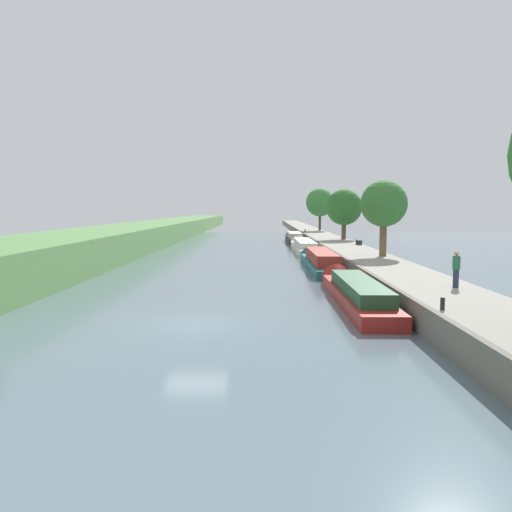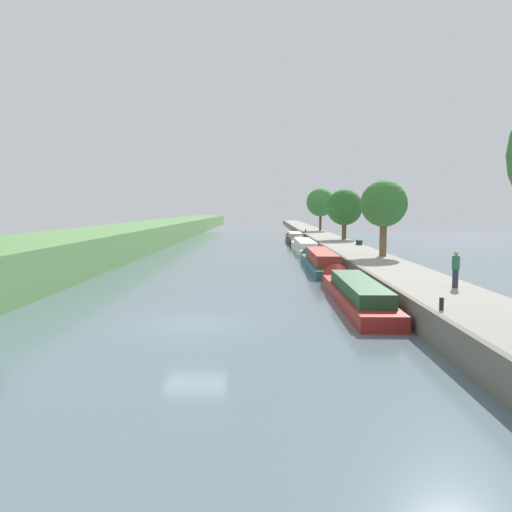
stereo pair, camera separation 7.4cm
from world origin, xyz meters
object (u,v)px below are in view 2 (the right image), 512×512
Objects in this scene: mooring_bollard_near at (442,304)px; narrowboat_teal at (319,261)px; narrowboat_black at (295,238)px; narrowboat_red at (354,291)px; mooring_bollard_far at (306,231)px; park_bench at (359,241)px; narrowboat_cream at (304,246)px; person_walking at (456,268)px.

narrowboat_teal is at bearing 94.81° from mooring_bollard_near.
narrowboat_red is at bearing -89.64° from narrowboat_black.
mooring_bollard_far is 0.30× the size of park_bench.
narrowboat_teal is at bearing 90.67° from narrowboat_red.
park_bench is at bearing 84.54° from mooring_bollard_near.
narrowboat_cream reaches higher than narrowboat_red.
narrowboat_red is at bearing 147.61° from person_walking.
narrowboat_teal reaches higher than narrowboat_red.
narrowboat_cream is 9.87× the size of person_walking.
mooring_bollard_far is (0.00, 58.99, 0.00)m from mooring_bollard_near.
park_bench is at bearing -49.09° from narrowboat_cream.
narrowboat_cream is (-0.14, 30.89, 0.02)m from narrowboat_red.
narrowboat_teal is 11.71m from park_bench.
narrowboat_cream is at bearing 89.88° from narrowboat_teal.
mooring_bollard_far is (-2.37, 53.81, -0.65)m from person_walking.
narrowboat_cream is 7.68m from park_bench.
person_walking is at bearing -32.39° from narrowboat_red.
person_walking reaches higher than narrowboat_red.
park_bench is (0.77, 27.71, -0.53)m from person_walking.
person_walking reaches higher than narrowboat_teal.
person_walking is at bearing 65.35° from mooring_bollard_near.
park_bench is at bearing 79.06° from narrowboat_red.
person_walking is (4.22, -33.48, 1.46)m from narrowboat_cream.
park_bench is (3.14, -26.10, 0.12)m from mooring_bollard_far.
mooring_bollard_far is at bearing 96.87° from park_bench.
park_bench reaches higher than narrowboat_red.
narrowboat_teal is 9.46× the size of park_bench.
person_walking is (4.09, -2.59, 1.48)m from narrowboat_red.
mooring_bollard_far is (1.88, 36.63, 0.76)m from narrowboat_teal.
narrowboat_cream is 10.92× the size of park_bench.
person_walking is at bearing -87.47° from mooring_bollard_far.
narrowboat_cream is 20.44m from mooring_bollard_far.
narrowboat_teal is at bearing 103.92° from person_walking.
person_walking is at bearing -76.08° from narrowboat_teal.
park_bench is at bearing -75.71° from narrowboat_black.
person_walking reaches higher than mooring_bollard_near.
mooring_bollard_near is (1.85, -38.65, 0.81)m from narrowboat_cream.
mooring_bollard_near reaches higher than narrowboat_black.
mooring_bollard_far is at bearing 88.09° from narrowboat_red.
narrowboat_teal is at bearing -92.94° from mooring_bollard_far.
mooring_bollard_far is at bearing 84.81° from narrowboat_cream.
narrowboat_red is at bearing 102.43° from mooring_bollard_near.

